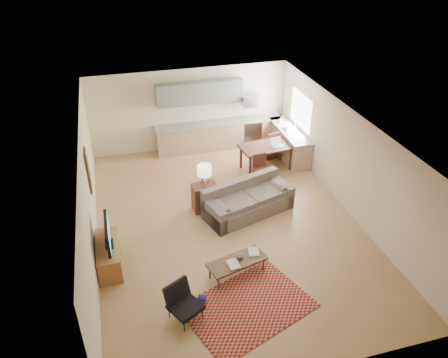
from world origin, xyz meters
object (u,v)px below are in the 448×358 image
object	(u,v)px
coffee_table	(237,267)
dining_table	(266,157)
console_table	(205,197)
tv_credenza	(109,255)
armchair	(185,304)
sofa	(249,199)

from	to	relation	value
coffee_table	dining_table	bearing A→B (deg)	47.56
console_table	dining_table	xyz separation A→B (m)	(2.30, 1.61, 0.02)
coffee_table	tv_credenza	world-z (taller)	tv_credenza
tv_credenza	armchair	bearing A→B (deg)	-54.66
armchair	dining_table	distance (m)	6.21
tv_credenza	dining_table	size ratio (longest dim) A/B	0.82
console_table	dining_table	bearing A→B (deg)	31.31
tv_credenza	console_table	bearing A→B (deg)	31.48
armchair	sofa	bearing A→B (deg)	25.04
console_table	tv_credenza	bearing A→B (deg)	-152.23
sofa	tv_credenza	world-z (taller)	sofa
tv_credenza	sofa	bearing A→B (deg)	17.02
sofa	coffee_table	bearing A→B (deg)	-131.43
coffee_table	armchair	distance (m)	1.60
armchair	tv_credenza	distance (m)	2.36
coffee_table	tv_credenza	bearing A→B (deg)	144.18
dining_table	coffee_table	bearing A→B (deg)	-124.10
sofa	tv_credenza	xyz separation A→B (m)	(-3.64, -1.11, -0.13)
coffee_table	dining_table	size ratio (longest dim) A/B	0.83
tv_credenza	console_table	world-z (taller)	console_table
tv_credenza	dining_table	distance (m)	5.83
sofa	console_table	distance (m)	1.16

